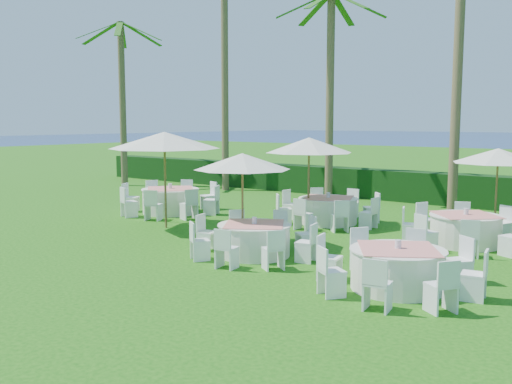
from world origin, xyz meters
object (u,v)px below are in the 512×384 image
Objects in this scene: banquet_table_c at (397,268)px; banquet_table_e at (328,210)px; banquet_table_d at (170,200)px; umbrella_b at (242,162)px; banquet_table_f at (465,229)px; umbrella_c at (309,145)px; umbrella_a at (164,140)px; umbrella_d at (498,156)px; banquet_table_b at (254,239)px.

banquet_table_e is (-4.61, 5.35, 0.01)m from banquet_table_c.
umbrella_b reaches higher than banquet_table_d.
banquet_table_f is 1.15× the size of umbrella_c.
banquet_table_c is 7.24m from umbrella_c.
banquet_table_d is 1.09× the size of banquet_table_f.
umbrella_a is at bearing 169.68° from umbrella_b.
umbrella_d reaches higher than banquet_table_c.
umbrella_c reaches higher than banquet_table_b.
umbrella_a is (-3.48, -3.59, 2.18)m from banquet_table_e.
banquet_table_c is 5.10m from umbrella_b.
umbrella_c is at bearing 105.53° from banquet_table_b.
umbrella_b is at bearing -10.32° from umbrella_a.
banquet_table_c is 1.30× the size of umbrella_b.
umbrella_b is at bearing -84.57° from umbrella_c.
banquet_table_e is (5.36, 1.57, -0.03)m from banquet_table_d.
umbrella_a is 3.52m from umbrella_b.
umbrella_c reaches higher than banquet_table_c.
banquet_table_b is 6.96m from banquet_table_d.
umbrella_a reaches higher than umbrella_d.
banquet_table_f is 0.95× the size of umbrella_a.
umbrella_a is at bearing -135.22° from umbrella_c.
umbrella_a is (-4.28, 1.23, 2.21)m from banquet_table_b.
banquet_table_b is 3.85m from banquet_table_c.
umbrella_a is 4.35m from umbrella_c.
banquet_table_e reaches higher than banquet_table_c.
umbrella_d reaches higher than umbrella_b.
banquet_table_b is 0.97× the size of banquet_table_c.
umbrella_a is 1.29× the size of umbrella_d.
banquet_table_c is 10.66m from banquet_table_d.
umbrella_c is (-5.01, 4.82, 2.03)m from banquet_table_c.
banquet_table_b is 2.05m from umbrella_b.
banquet_table_f is 8.71m from umbrella_a.
banquet_table_d is 1.38× the size of umbrella_b.
banquet_table_e is 4.44m from banquet_table_f.
banquet_table_e is 1.28× the size of umbrella_d.
banquet_table_e is 1.32× the size of umbrella_b.
banquet_table_e is at bearing 130.77° from banquet_table_c.
umbrella_b is (-0.04, -4.22, 1.74)m from banquet_table_e.
umbrella_a is 1.22× the size of umbrella_c.
umbrella_b is (5.32, -2.64, 1.71)m from banquet_table_d.
banquet_table_d is 1.05× the size of banquet_table_e.
umbrella_d is (4.95, 2.12, -0.24)m from umbrella_c.
banquet_table_d reaches higher than banquet_table_c.
banquet_table_d is 10.55m from umbrella_d.
umbrella_b reaches higher than banquet_table_f.
banquet_table_f is at bearing 39.06° from umbrella_b.
banquet_table_c is at bearing -20.74° from banquet_table_d.
banquet_table_e is at bearing 53.10° from umbrella_c.
banquet_table_f is at bearing -93.86° from umbrella_d.
banquet_table_d is at bearing 153.58° from umbrella_b.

